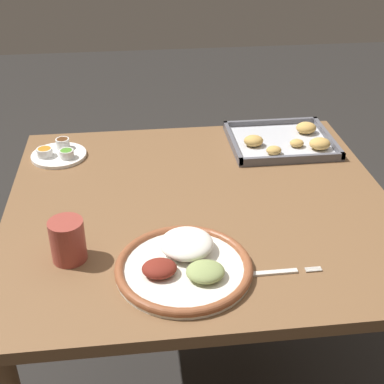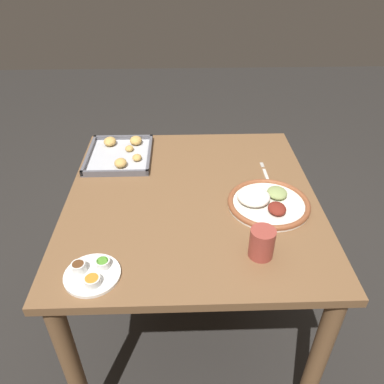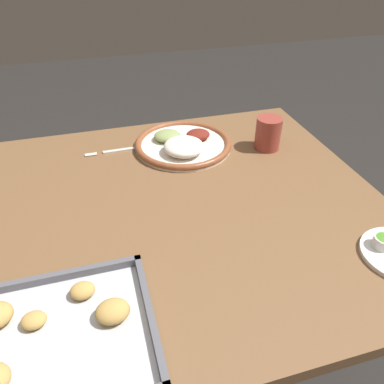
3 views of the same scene
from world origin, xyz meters
name	(u,v)px [view 3 (image 3 of 3)]	position (x,y,z in m)	size (l,w,h in m)	color
ground_plane	(186,370)	(0.00, 0.00, 0.00)	(8.00, 8.00, 0.00)	#282623
dining_table	(184,241)	(0.00, 0.00, 0.65)	(0.98, 0.91, 0.77)	brown
dinner_plate	(183,144)	(-0.07, -0.26, 0.79)	(0.29, 0.29, 0.05)	white
fork	(125,150)	(0.10, -0.30, 0.78)	(0.22, 0.01, 0.00)	silver
baking_tray	(52,336)	(0.30, 0.30, 0.79)	(0.31, 0.27, 0.04)	#595960
drinking_cup	(268,133)	(-0.31, -0.20, 0.82)	(0.08, 0.08, 0.10)	#993D33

